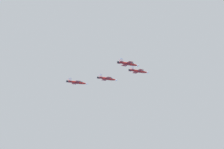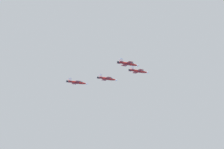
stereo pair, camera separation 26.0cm
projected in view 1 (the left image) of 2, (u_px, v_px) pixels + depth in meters
name	position (u px, v px, depth m)	size (l,w,h in m)	color
jet_lead	(139.00, 71.00, 220.70)	(15.77, 13.88, 3.91)	red
jet_left_wingman	(107.00, 79.00, 224.86)	(15.26, 13.84, 3.83)	red
jet_right_wingman	(128.00, 64.00, 197.82)	(14.97, 13.76, 3.78)	red
jet_left_outer	(77.00, 82.00, 229.83)	(15.85, 14.38, 3.98)	red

